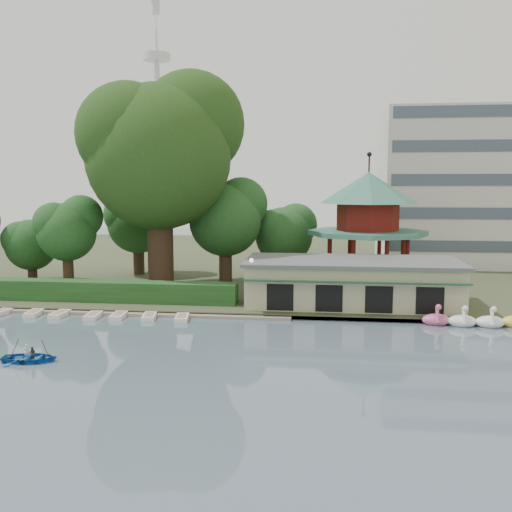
% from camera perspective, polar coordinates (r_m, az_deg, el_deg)
% --- Properties ---
extents(ground_plane, '(220.00, 220.00, 0.00)m').
position_cam_1_polar(ground_plane, '(30.96, -7.89, -13.35)').
color(ground_plane, slate).
rests_on(ground_plane, ground).
extents(shore, '(220.00, 70.00, 0.40)m').
position_cam_1_polar(shore, '(81.07, 1.47, -0.38)').
color(shore, '#424930').
rests_on(shore, ground).
extents(embankment, '(220.00, 0.60, 0.30)m').
position_cam_1_polar(embankment, '(47.16, -2.53, -5.93)').
color(embankment, gray).
rests_on(embankment, ground).
extents(dock, '(34.00, 1.60, 0.24)m').
position_cam_1_polar(dock, '(50.40, -16.19, -5.39)').
color(dock, gray).
rests_on(dock, ground).
extents(boathouse, '(18.60, 9.39, 3.90)m').
position_cam_1_polar(boathouse, '(50.76, 9.56, -2.53)').
color(boathouse, '#BAB590').
rests_on(boathouse, shore).
extents(pavilion, '(12.40, 12.40, 13.50)m').
position_cam_1_polar(pavilion, '(60.27, 11.12, 3.85)').
color(pavilion, '#BAB590').
rests_on(pavilion, shore).
extents(broadcast_tower, '(8.00, 8.00, 96.00)m').
position_cam_1_polar(broadcast_tower, '(176.70, -9.80, 14.57)').
color(broadcast_tower, silver).
rests_on(broadcast_tower, ground).
extents(hedge, '(30.00, 2.00, 1.80)m').
position_cam_1_polar(hedge, '(54.33, -17.80, -3.28)').
color(hedge, '#245323').
rests_on(hedge, shore).
extents(lamp_post, '(0.36, 0.36, 4.28)m').
position_cam_1_polar(lamp_post, '(47.99, -0.45, -1.81)').
color(lamp_post, black).
rests_on(lamp_post, shore).
extents(big_tree, '(15.99, 14.90, 22.00)m').
position_cam_1_polar(big_tree, '(58.71, -9.48, 10.80)').
color(big_tree, '#3A281C').
rests_on(big_tree, shore).
extents(small_trees, '(39.96, 16.65, 11.23)m').
position_cam_1_polar(small_trees, '(63.22, -11.03, 3.11)').
color(small_trees, '#3A281C').
rests_on(small_trees, shore).
extents(moored_rowboats, '(24.47, 2.69, 0.36)m').
position_cam_1_polar(moored_rowboats, '(50.51, -20.30, -5.45)').
color(moored_rowboats, white).
rests_on(moored_rowboats, ground).
extents(rowboat_with_passengers, '(5.05, 3.86, 2.01)m').
position_cam_1_polar(rowboat_with_passengers, '(38.12, -21.68, -9.08)').
color(rowboat_with_passengers, '#195CAD').
rests_on(rowboat_with_passengers, ground).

